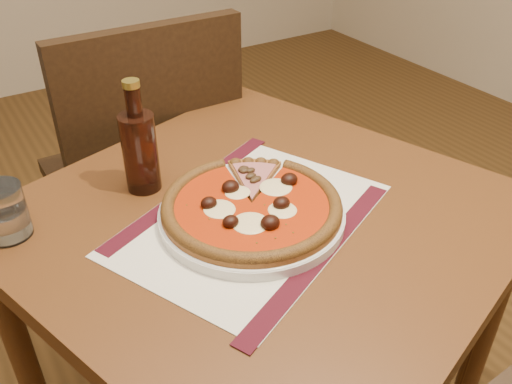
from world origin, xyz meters
TOP-DOWN VIEW (x-y plane):
  - table at (0.13, 0.34)m, footprint 1.00×1.00m
  - chair_far at (0.12, 0.91)m, footprint 0.46×0.46m
  - placemat at (0.10, 0.32)m, footprint 0.55×0.49m
  - plate at (0.10, 0.32)m, footprint 0.32×0.32m
  - pizza at (0.10, 0.32)m, footprint 0.31×0.31m
  - ham_slice at (0.16, 0.40)m, footprint 0.12×0.14m
  - water_glass at (-0.27, 0.51)m, footprint 0.10×0.10m
  - bottle at (-0.02, 0.52)m, footprint 0.06×0.06m

SIDE VIEW (x-z plane):
  - chair_far at x=0.12m, z-range 0.07..1.03m
  - table at x=0.13m, z-range 0.27..1.02m
  - placemat at x=0.10m, z-range 0.75..0.75m
  - plate at x=0.10m, z-range 0.75..0.77m
  - ham_slice at x=0.16m, z-range 0.77..0.79m
  - pizza at x=0.10m, z-range 0.76..0.80m
  - water_glass at x=-0.27m, z-range 0.75..0.84m
  - bottle at x=-0.02m, z-range 0.73..0.94m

